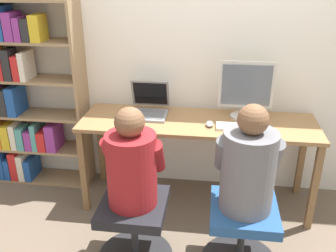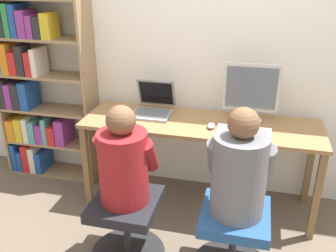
{
  "view_description": "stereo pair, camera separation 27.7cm",
  "coord_description": "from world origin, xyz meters",
  "px_view_note": "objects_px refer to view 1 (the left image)",
  "views": [
    {
      "loc": [
        0.12,
        -2.44,
        1.93
      ],
      "look_at": [
        -0.21,
        0.07,
        0.79
      ],
      "focal_mm": 40.0,
      "sensor_mm": 36.0,
      "label": 1
    },
    {
      "loc": [
        0.39,
        -2.39,
        1.93
      ],
      "look_at": [
        -0.21,
        0.07,
        0.79
      ],
      "focal_mm": 40.0,
      "sensor_mm": 36.0,
      "label": 2
    }
  ],
  "objects_px": {
    "office_chair_left": "(242,233)",
    "bookshelf": "(22,97)",
    "desktop_monitor": "(246,90)",
    "office_chair_right": "(134,228)",
    "keyboard": "(242,127)",
    "person_at_monitor": "(248,166)",
    "person_at_laptop": "(132,164)",
    "laptop": "(148,108)"
  },
  "relations": [
    {
      "from": "office_chair_left",
      "to": "bookshelf",
      "type": "relative_size",
      "value": 0.31
    },
    {
      "from": "desktop_monitor",
      "to": "office_chair_right",
      "type": "distance_m",
      "value": 1.35
    },
    {
      "from": "desktop_monitor",
      "to": "office_chair_left",
      "type": "distance_m",
      "value": 1.1
    },
    {
      "from": "keyboard",
      "to": "person_at_monitor",
      "type": "height_order",
      "value": "person_at_monitor"
    },
    {
      "from": "person_at_laptop",
      "to": "office_chair_left",
      "type": "bearing_deg",
      "value": 2.93
    },
    {
      "from": "person_at_laptop",
      "to": "bookshelf",
      "type": "distance_m",
      "value": 1.48
    },
    {
      "from": "office_chair_left",
      "to": "office_chair_right",
      "type": "distance_m",
      "value": 0.72
    },
    {
      "from": "desktop_monitor",
      "to": "keyboard",
      "type": "relative_size",
      "value": 1.17
    },
    {
      "from": "laptop",
      "to": "office_chair_right",
      "type": "distance_m",
      "value": 1.01
    },
    {
      "from": "office_chair_right",
      "to": "keyboard",
      "type": "bearing_deg",
      "value": 42.25
    },
    {
      "from": "laptop",
      "to": "bookshelf",
      "type": "xyz_separation_m",
      "value": [
        -1.13,
        0.06,
        0.02
      ]
    },
    {
      "from": "person_at_laptop",
      "to": "desktop_monitor",
      "type": "bearing_deg",
      "value": 49.96
    },
    {
      "from": "laptop",
      "to": "person_at_laptop",
      "type": "height_order",
      "value": "person_at_laptop"
    },
    {
      "from": "office_chair_left",
      "to": "office_chair_right",
      "type": "xyz_separation_m",
      "value": [
        -0.72,
        -0.04,
        0.0
      ]
    },
    {
      "from": "person_at_monitor",
      "to": "bookshelf",
      "type": "distance_m",
      "value": 2.08
    },
    {
      "from": "bookshelf",
      "to": "desktop_monitor",
      "type": "bearing_deg",
      "value": -1.0
    },
    {
      "from": "desktop_monitor",
      "to": "keyboard",
      "type": "height_order",
      "value": "desktop_monitor"
    },
    {
      "from": "desktop_monitor",
      "to": "office_chair_right",
      "type": "bearing_deg",
      "value": -129.88
    },
    {
      "from": "person_at_monitor",
      "to": "bookshelf",
      "type": "height_order",
      "value": "bookshelf"
    },
    {
      "from": "keyboard",
      "to": "office_chair_right",
      "type": "xyz_separation_m",
      "value": [
        -0.71,
        -0.65,
        -0.5
      ]
    },
    {
      "from": "desktop_monitor",
      "to": "laptop",
      "type": "relative_size",
      "value": 1.32
    },
    {
      "from": "office_chair_left",
      "to": "person_at_monitor",
      "type": "relative_size",
      "value": 0.74
    },
    {
      "from": "office_chair_left",
      "to": "person_at_laptop",
      "type": "bearing_deg",
      "value": -177.07
    },
    {
      "from": "desktop_monitor",
      "to": "person_at_laptop",
      "type": "height_order",
      "value": "desktop_monitor"
    },
    {
      "from": "office_chair_left",
      "to": "person_at_monitor",
      "type": "distance_m",
      "value": 0.51
    },
    {
      "from": "keyboard",
      "to": "bookshelf",
      "type": "relative_size",
      "value": 0.24
    },
    {
      "from": "keyboard",
      "to": "person_at_monitor",
      "type": "bearing_deg",
      "value": -89.43
    },
    {
      "from": "laptop",
      "to": "office_chair_left",
      "type": "bearing_deg",
      "value": -46.53
    },
    {
      "from": "desktop_monitor",
      "to": "person_at_monitor",
      "type": "relative_size",
      "value": 0.66
    },
    {
      "from": "laptop",
      "to": "person_at_monitor",
      "type": "relative_size",
      "value": 0.5
    },
    {
      "from": "laptop",
      "to": "desktop_monitor",
      "type": "bearing_deg",
      "value": 2.08
    },
    {
      "from": "bookshelf",
      "to": "keyboard",
      "type": "bearing_deg",
      "value": -7.96
    },
    {
      "from": "laptop",
      "to": "office_chair_left",
      "type": "distance_m",
      "value": 1.24
    },
    {
      "from": "office_chair_right",
      "to": "person_at_laptop",
      "type": "height_order",
      "value": "person_at_laptop"
    },
    {
      "from": "laptop",
      "to": "office_chair_right",
      "type": "bearing_deg",
      "value": -86.8
    },
    {
      "from": "office_chair_right",
      "to": "person_at_monitor",
      "type": "xyz_separation_m",
      "value": [
        0.72,
        0.05,
        0.51
      ]
    },
    {
      "from": "keyboard",
      "to": "desktop_monitor",
      "type": "bearing_deg",
      "value": 84.81
    },
    {
      "from": "person_at_monitor",
      "to": "office_chair_left",
      "type": "bearing_deg",
      "value": -90.0
    },
    {
      "from": "office_chair_left",
      "to": "bookshelf",
      "type": "xyz_separation_m",
      "value": [
        -1.89,
        0.87,
        0.57
      ]
    },
    {
      "from": "person_at_laptop",
      "to": "keyboard",
      "type": "bearing_deg",
      "value": 42.03
    },
    {
      "from": "laptop",
      "to": "office_chair_right",
      "type": "relative_size",
      "value": 0.67
    },
    {
      "from": "office_chair_left",
      "to": "desktop_monitor",
      "type": "bearing_deg",
      "value": 88.97
    }
  ]
}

